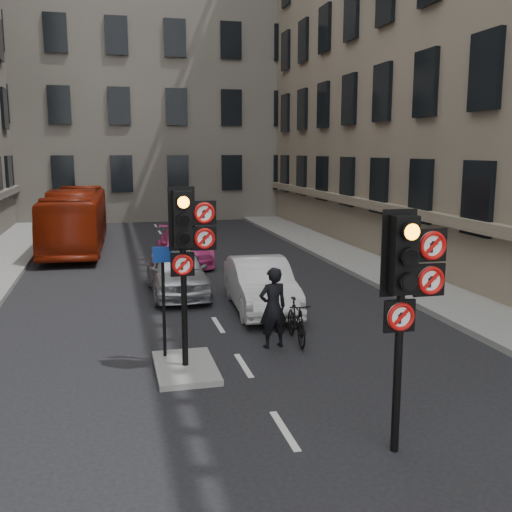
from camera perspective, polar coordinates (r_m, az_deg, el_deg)
name	(u,v)px	position (r m, az deg, el deg)	size (l,w,h in m)	color
ground	(329,501)	(8.24, 6.96, -22.17)	(120.00, 120.00, 0.00)	black
pavement_right	(403,276)	(21.35, 13.78, -1.90)	(3.00, 50.00, 0.16)	gray
centre_island	(186,368)	(12.36, -6.73, -10.52)	(1.20, 2.00, 0.12)	gray
building_far	(142,70)	(44.93, -10.82, 17.03)	(30.00, 14.00, 20.00)	slate
signal_near	(407,280)	(8.70, 14.22, -2.24)	(0.91, 0.40, 3.58)	black
signal_far	(187,238)	(11.71, -6.57, 1.70)	(0.91, 0.40, 3.58)	black
car_silver	(177,271)	(18.57, -7.53, -1.44)	(1.71, 4.24, 1.44)	#AEAFB6
car_white	(261,285)	(16.63, 0.43, -2.73)	(1.51, 4.32, 1.42)	silver
car_pink	(184,246)	(23.71, -6.86, 0.92)	(1.85, 4.56, 1.32)	#DE4193
bus_red	(76,219)	(27.88, -16.80, 3.35)	(2.27, 9.72, 2.71)	maroon
motorcycle	(296,321)	(13.90, 3.85, -6.21)	(0.47, 1.67, 1.01)	black
motorcyclist	(273,308)	(13.42, 1.62, -4.94)	(0.67, 0.44, 1.84)	black
info_sign	(163,286)	(12.48, -8.82, -2.85)	(0.40, 0.15, 2.33)	black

